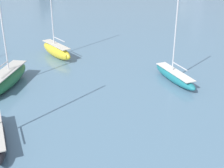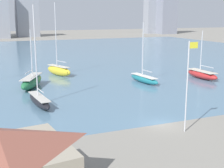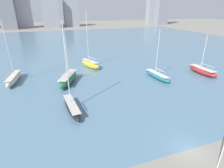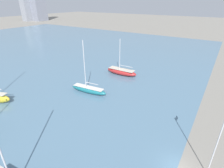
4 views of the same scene
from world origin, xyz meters
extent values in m
plane|color=gray|center=(0.00, 0.00, 0.00)|extent=(500.00, 500.00, 0.00)
cube|color=slate|center=(0.00, 70.00, 0.00)|extent=(180.00, 140.00, 0.00)
cylinder|color=silver|center=(1.17, -3.24, 5.30)|extent=(0.14, 0.14, 10.61)
cube|color=yellow|center=(1.79, -3.24, 10.11)|extent=(1.10, 0.03, 0.70)
cube|color=#8E939E|center=(6.80, 175.88, 11.85)|extent=(13.35, 14.95, 23.70)
cube|color=#8E939E|center=(97.47, 175.58, 13.70)|extent=(10.78, 7.92, 27.39)
cube|color=gray|center=(104.83, 167.73, 21.16)|extent=(12.53, 10.44, 42.32)
ellipsoid|color=#1E757F|center=(9.54, 22.61, 0.73)|extent=(2.89, 9.20, 1.45)
cube|color=silver|center=(9.54, 22.61, 1.40)|extent=(2.37, 7.55, 0.10)
cube|color=#2D2D33|center=(9.54, 22.61, 0.33)|extent=(0.36, 1.64, 0.65)
cylinder|color=silver|center=(9.46, 23.29, 6.75)|extent=(0.18, 0.18, 10.58)
cylinder|color=silver|center=(9.66, 21.67, 2.55)|extent=(0.54, 3.25, 0.14)
ellipsoid|color=#236B3D|center=(-12.11, 26.86, 1.08)|extent=(6.46, 10.27, 2.16)
cube|color=#BCB7AD|center=(-12.11, 26.86, 2.12)|extent=(5.30, 8.42, 0.10)
cube|color=#2D2D33|center=(-12.11, 26.86, 0.49)|extent=(0.91, 1.73, 0.97)
cylinder|color=silver|center=(-11.79, 27.55, 6.49)|extent=(0.18, 0.18, 8.64)
cylinder|color=silver|center=(-12.63, 25.73, 3.27)|extent=(1.81, 3.71, 0.14)
ellipsoid|color=black|center=(-12.82, 14.12, 0.73)|extent=(2.77, 9.32, 1.45)
cube|color=#BCB7AD|center=(-12.82, 14.12, 1.41)|extent=(2.27, 7.64, 0.10)
cube|color=#2D2D33|center=(-12.82, 14.12, 0.33)|extent=(0.34, 1.66, 0.65)
cylinder|color=silver|center=(-12.90, 14.80, 8.17)|extent=(0.18, 0.18, 13.43)
cylinder|color=silver|center=(-12.72, 13.19, 2.56)|extent=(0.50, 3.23, 0.14)
ellipsoid|color=yellow|center=(-4.66, 36.84, 1.10)|extent=(4.77, 8.42, 2.19)
cube|color=beige|center=(-4.66, 36.84, 2.14)|extent=(3.91, 6.91, 0.10)
cube|color=#2D2D33|center=(-4.66, 36.84, 0.50)|extent=(0.72, 1.46, 0.98)
cylinder|color=silver|center=(-4.90, 37.42, 9.14)|extent=(0.18, 0.18, 13.90)
cylinder|color=silver|center=(-4.22, 35.77, 3.29)|extent=(1.48, 3.35, 0.14)
ellipsoid|color=#B72828|center=(23.18, 21.74, 0.84)|extent=(2.84, 9.25, 1.68)
cube|color=beige|center=(23.18, 21.74, 1.63)|extent=(2.33, 7.59, 0.10)
cube|color=#2D2D33|center=(23.18, 21.74, 0.38)|extent=(0.21, 1.66, 0.76)
cylinder|color=silver|center=(23.16, 22.43, 5.92)|extent=(0.18, 0.18, 8.47)
cylinder|color=silver|center=(23.22, 20.40, 2.78)|extent=(0.26, 4.07, 0.14)
camera|label=1|loc=(-8.92, -12.34, 17.06)|focal=50.00mm
camera|label=2|loc=(-19.84, -32.00, 13.39)|focal=50.00mm
camera|label=3|loc=(-14.67, -12.94, 16.46)|focal=28.00mm
camera|label=4|loc=(-17.50, -1.38, 19.37)|focal=28.00mm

